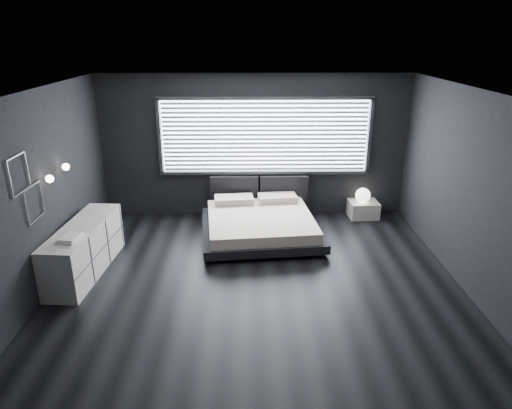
{
  "coord_description": "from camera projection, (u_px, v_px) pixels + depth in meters",
  "views": [
    {
      "loc": [
        -0.1,
        -6.03,
        3.5
      ],
      "look_at": [
        0.0,
        0.85,
        0.9
      ],
      "focal_mm": 32.0,
      "sensor_mm": 36.0,
      "label": 1
    }
  ],
  "objects": [
    {
      "name": "window",
      "position": [
        265.0,
        137.0,
        8.84
      ],
      "size": [
        4.14,
        0.09,
        1.52
      ],
      "color": "white",
      "rests_on": "ground"
    },
    {
      "name": "wall_art_lower",
      "position": [
        34.0,
        203.0,
        6.07
      ],
      "size": [
        0.01,
        0.48,
        0.48
      ],
      "color": "#47474C",
      "rests_on": "ground"
    },
    {
      "name": "dresser",
      "position": [
        85.0,
        249.0,
        7.01
      ],
      "size": [
        0.69,
        1.96,
        0.77
      ],
      "color": "silver",
      "rests_on": "ground"
    },
    {
      "name": "nightstand",
      "position": [
        363.0,
        209.0,
        9.18
      ],
      "size": [
        0.59,
        0.5,
        0.33
      ],
      "primitive_type": "cube",
      "rotation": [
        0.0,
        0.0,
        0.06
      ],
      "color": "silver",
      "rests_on": "ground"
    },
    {
      "name": "sconce_near",
      "position": [
        49.0,
        179.0,
        6.32
      ],
      "size": [
        0.18,
        0.11,
        0.11
      ],
      "color": "silver",
      "rests_on": "ground"
    },
    {
      "name": "room",
      "position": [
        257.0,
        193.0,
        6.39
      ],
      "size": [
        6.04,
        6.0,
        2.8
      ],
      "color": "black",
      "rests_on": "ground"
    },
    {
      "name": "wall_art_upper",
      "position": [
        19.0,
        174.0,
        5.67
      ],
      "size": [
        0.01,
        0.48,
        0.48
      ],
      "color": "#47474C",
      "rests_on": "ground"
    },
    {
      "name": "bed",
      "position": [
        260.0,
        224.0,
        8.28
      ],
      "size": [
        2.27,
        2.18,
        0.54
      ],
      "color": "black",
      "rests_on": "ground"
    },
    {
      "name": "sconce_far",
      "position": [
        66.0,
        167.0,
        6.88
      ],
      "size": [
        0.18,
        0.11,
        0.11
      ],
      "color": "silver",
      "rests_on": "ground"
    },
    {
      "name": "headboard",
      "position": [
        259.0,
        188.0,
        9.15
      ],
      "size": [
        1.96,
        0.16,
        0.52
      ],
      "color": "black",
      "rests_on": "ground"
    },
    {
      "name": "book_stack",
      "position": [
        71.0,
        238.0,
        6.39
      ],
      "size": [
        0.34,
        0.4,
        0.07
      ],
      "color": "white",
      "rests_on": "dresser"
    },
    {
      "name": "orb_lamp",
      "position": [
        363.0,
        195.0,
        9.04
      ],
      "size": [
        0.29,
        0.29,
        0.29
      ],
      "primitive_type": "sphere",
      "color": "white",
      "rests_on": "nightstand"
    }
  ]
}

